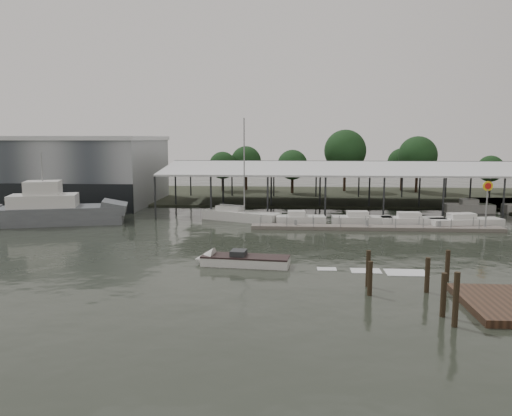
# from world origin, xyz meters

# --- Properties ---
(ground) EXTENTS (200.00, 200.00, 0.00)m
(ground) POSITION_xyz_m (0.00, 0.00, 0.00)
(ground) COLOR #242921
(ground) RESTS_ON ground
(land_strip_far) EXTENTS (140.00, 30.00, 0.30)m
(land_strip_far) POSITION_xyz_m (0.00, 42.00, 0.10)
(land_strip_far) COLOR #323528
(land_strip_far) RESTS_ON ground
(land_strip_west) EXTENTS (20.00, 40.00, 0.30)m
(land_strip_west) POSITION_xyz_m (-40.00, 30.00, 0.10)
(land_strip_west) COLOR #323528
(land_strip_west) RESTS_ON ground
(storage_warehouse) EXTENTS (24.50, 20.50, 10.50)m
(storage_warehouse) POSITION_xyz_m (-28.00, 29.94, 5.29)
(storage_warehouse) COLOR gray
(storage_warehouse) RESTS_ON ground
(covered_boat_shed) EXTENTS (58.24, 24.00, 6.96)m
(covered_boat_shed) POSITION_xyz_m (17.00, 28.00, 6.13)
(covered_boat_shed) COLOR silver
(covered_boat_shed) RESTS_ON ground
(trawler_dock) EXTENTS (3.00, 18.00, 0.50)m
(trawler_dock) POSITION_xyz_m (-30.00, 14.00, 0.25)
(trawler_dock) COLOR slate
(trawler_dock) RESTS_ON ground
(floating_dock) EXTENTS (28.00, 2.00, 1.40)m
(floating_dock) POSITION_xyz_m (15.00, 10.00, 0.20)
(floating_dock) COLOR slate
(floating_dock) RESTS_ON ground
(shell_fuel_sign) EXTENTS (1.10, 0.18, 5.55)m
(shell_fuel_sign) POSITION_xyz_m (27.00, 9.99, 3.93)
(shell_fuel_sign) COLOR gray
(shell_fuel_sign) RESTS_ON ground
(grey_trawler) EXTENTS (17.27, 8.72, 8.84)m
(grey_trawler) POSITION_xyz_m (-22.83, 10.99, 1.58)
(grey_trawler) COLOR slate
(grey_trawler) RESTS_ON ground
(white_sailboat) EXTENTS (10.18, 6.55, 12.83)m
(white_sailboat) POSITION_xyz_m (-0.92, 14.98, 0.65)
(white_sailboat) COLOR silver
(white_sailboat) RESTS_ON ground
(speedboat_underway) EXTENTS (18.74, 4.07, 2.00)m
(speedboat_underway) POSITION_xyz_m (1.15, -6.94, 0.39)
(speedboat_underway) COLOR silver
(speedboat_underway) RESTS_ON ground
(moored_cruiser_0) EXTENTS (5.90, 2.45, 1.70)m
(moored_cruiser_0) POSITION_xyz_m (6.53, 12.64, 0.61)
(moored_cruiser_0) COLOR silver
(moored_cruiser_0) RESTS_ON ground
(moored_cruiser_1) EXTENTS (6.99, 2.32, 1.70)m
(moored_cruiser_1) POSITION_xyz_m (13.75, 12.81, 0.61)
(moored_cruiser_1) COLOR silver
(moored_cruiser_1) RESTS_ON ground
(moored_cruiser_2) EXTENTS (7.35, 2.23, 1.70)m
(moored_cruiser_2) POSITION_xyz_m (19.63, 12.41, 0.61)
(moored_cruiser_2) COLOR silver
(moored_cruiser_2) RESTS_ON ground
(moored_cruiser_3) EXTENTS (8.61, 3.69, 1.70)m
(moored_cruiser_3) POSITION_xyz_m (25.46, 11.96, 0.61)
(moored_cruiser_3) COLOR silver
(moored_cruiser_3) RESTS_ON ground
(mooring_pilings) EXTENTS (6.37, 9.23, 3.67)m
(mooring_pilings) POSITION_xyz_m (13.53, -14.73, 0.98)
(mooring_pilings) COLOR #2F2417
(mooring_pilings) RESTS_ON ground
(horizon_tree_line) EXTENTS (69.25, 11.70, 11.80)m
(horizon_tree_line) POSITION_xyz_m (21.99, 48.28, 6.30)
(horizon_tree_line) COLOR black
(horizon_tree_line) RESTS_ON ground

